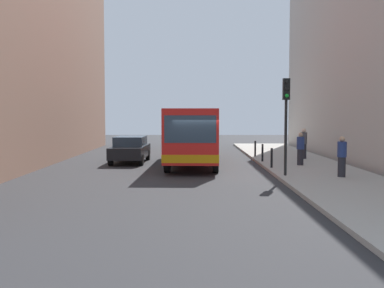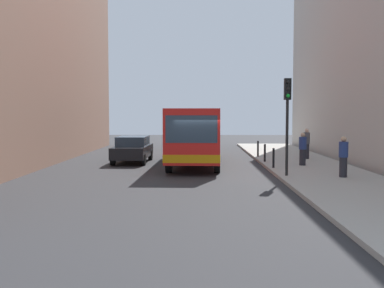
% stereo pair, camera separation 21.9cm
% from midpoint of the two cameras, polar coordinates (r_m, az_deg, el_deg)
% --- Properties ---
extents(ground_plane, '(80.00, 80.00, 0.00)m').
position_cam_midpoint_polar(ground_plane, '(21.80, 1.56, -3.65)').
color(ground_plane, '#2D2D30').
extents(sidewalk, '(4.40, 40.00, 0.15)m').
position_cam_midpoint_polar(sidewalk, '(22.52, 15.45, -3.36)').
color(sidewalk, '#ADA89E').
rests_on(sidewalk, ground).
extents(bus, '(2.86, 11.09, 3.00)m').
position_cam_midpoint_polar(bus, '(26.26, 0.72, 1.37)').
color(bus, red).
rests_on(bus, ground).
extents(car_beside_bus, '(1.95, 4.44, 1.48)m').
position_cam_midpoint_polar(car_beside_bus, '(27.18, -6.87, -0.56)').
color(car_beside_bus, black).
rests_on(car_beside_bus, ground).
extents(car_behind_bus, '(1.92, 4.43, 1.48)m').
position_cam_midpoint_polar(car_behind_bus, '(36.78, 0.16, 0.56)').
color(car_behind_bus, black).
rests_on(car_behind_bus, ground).
extents(traffic_light, '(0.28, 0.33, 4.10)m').
position_cam_midpoint_polar(traffic_light, '(20.50, 11.63, 4.23)').
color(traffic_light, black).
rests_on(traffic_light, sidewalk).
extents(bollard_near, '(0.11, 0.11, 0.95)m').
position_cam_midpoint_polar(bollard_near, '(23.44, 9.98, -1.65)').
color(bollard_near, black).
rests_on(bollard_near, sidewalk).
extents(bollard_mid, '(0.11, 0.11, 0.95)m').
position_cam_midpoint_polar(bollard_mid, '(26.41, 8.93, -1.05)').
color(bollard_mid, black).
rests_on(bollard_mid, sidewalk).
extents(bollard_far, '(0.11, 0.11, 0.95)m').
position_cam_midpoint_polar(bollard_far, '(29.38, 8.10, -0.57)').
color(bollard_far, black).
rests_on(bollard_far, sidewalk).
extents(pedestrian_near_signal, '(0.38, 0.38, 1.69)m').
position_cam_midpoint_polar(pedestrian_near_signal, '(20.67, 17.93, -1.46)').
color(pedestrian_near_signal, '#26262D').
rests_on(pedestrian_near_signal, sidewalk).
extents(pedestrian_mid_sidewalk, '(0.38, 0.38, 1.66)m').
position_cam_midpoint_polar(pedestrian_mid_sidewalk, '(24.84, 13.33, -0.59)').
color(pedestrian_mid_sidewalk, '#26262D').
rests_on(pedestrian_mid_sidewalk, sidewalk).
extents(pedestrian_far_sidewalk, '(0.38, 0.38, 1.76)m').
position_cam_midpoint_polar(pedestrian_far_sidewalk, '(28.41, 13.74, 0.05)').
color(pedestrian_far_sidewalk, '#26262D').
rests_on(pedestrian_far_sidewalk, sidewalk).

